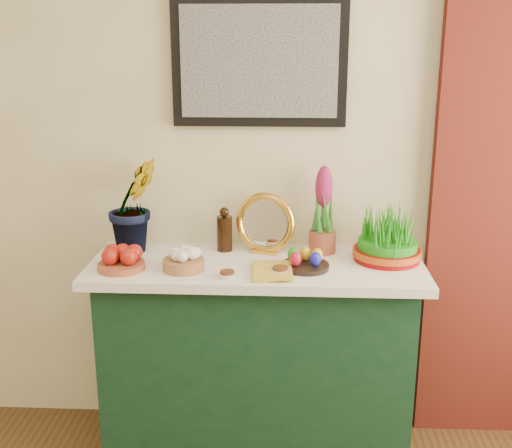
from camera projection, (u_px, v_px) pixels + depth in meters
The scene contains 14 objects.
room at pixel (172, 132), 0.66m from camera, with size 4.50×4.54×2.72m.
sideboard at pixel (257, 361), 2.83m from camera, with size 1.30×0.45×0.85m, color #133621.
tablecloth at pixel (257, 266), 2.71m from camera, with size 1.40×0.55×0.04m, color white.
hyacinth_green at pixel (133, 190), 2.76m from camera, with size 0.28×0.24×0.55m, color #2A7824.
apple_bowl at pixel (121, 260), 2.60m from camera, with size 0.20×0.20×0.10m.
garlic_basket at pixel (184, 261), 2.59m from camera, with size 0.19×0.19×0.09m.
vinegar_cruet at pixel (225, 231), 2.82m from camera, with size 0.07×0.07×0.20m.
mirror at pixel (265, 224), 2.79m from camera, with size 0.27×0.13×0.27m.
book at pixel (252, 270), 2.56m from camera, with size 0.14×0.21×0.03m, color gold.
spice_dish_left at pixel (227, 275), 2.52m from camera, with size 0.07×0.07×0.03m.
spice_dish_right at pixel (280, 271), 2.55m from camera, with size 0.08×0.08×0.03m.
egg_plate at pixel (305, 261), 2.62m from camera, with size 0.25×0.25×0.08m.
hyacinth_pink at pixel (323, 214), 2.77m from camera, with size 0.12×0.12×0.39m.
wheatgrass_sabzeh at pixel (388, 237), 2.69m from camera, with size 0.29×0.29×0.24m.
Camera 1 is at (0.18, -0.54, 1.80)m, focal length 45.00 mm.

